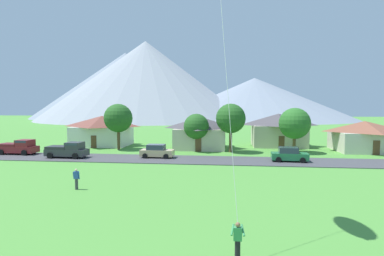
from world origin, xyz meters
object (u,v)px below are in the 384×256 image
tree_near_left (118,118)px  pickup_truck_maroon_west_side (19,147)px  tree_left_of_center (295,124)px  house_leftmost (278,129)px  house_rightmost (201,132)px  house_right_center (364,136)px  pickup_truck_charcoal_east_side (68,150)px  parked_car_tan_west_end (157,151)px  tree_right_of_center (196,127)px  tree_center (231,119)px  parked_car_green_mid_west (289,155)px  watcher_person (76,179)px  house_left_center (102,130)px

tree_near_left → pickup_truck_maroon_west_side: 13.98m
pickup_truck_maroon_west_side → tree_left_of_center: bearing=9.5°
house_leftmost → house_rightmost: bearing=-162.9°
house_right_center → pickup_truck_charcoal_east_side: 41.85m
parked_car_tan_west_end → house_leftmost: bearing=38.7°
tree_right_of_center → pickup_truck_charcoal_east_side: size_ratio=1.05×
tree_center → pickup_truck_charcoal_east_side: bearing=-159.8°
tree_near_left → tree_left_of_center: tree_near_left is taller
tree_center → tree_right_of_center: 5.16m
tree_right_of_center → parked_car_green_mid_west: 14.25m
house_rightmost → tree_near_left: 12.94m
tree_center → parked_car_green_mid_west: (6.88, -7.07, -4.00)m
parked_car_green_mid_west → tree_near_left: bearing=161.9°
house_rightmost → pickup_truck_maroon_west_side: bearing=-158.5°
tree_center → house_leftmost: bearing=43.9°
house_leftmost → tree_center: (-7.94, -7.64, 2.05)m
house_rightmost → watcher_person: bearing=-106.9°
pickup_truck_maroon_west_side → pickup_truck_charcoal_east_side: same height
house_leftmost → tree_left_of_center: tree_left_of_center is taller
house_left_center → watcher_person: (9.19, -26.60, -1.72)m
house_right_center → pickup_truck_maroon_west_side: bearing=-169.4°
house_leftmost → tree_near_left: 26.01m
parked_car_green_mid_west → watcher_person: parked_car_green_mid_west is taller
house_right_center → pickup_truck_maroon_west_side: (-48.51, -9.12, -1.25)m
house_right_center → pickup_truck_charcoal_east_side: house_right_center is taller
house_right_center → watcher_person: size_ratio=5.28×
house_left_center → parked_car_tan_west_end: size_ratio=2.27×
tree_left_of_center → pickup_truck_maroon_west_side: size_ratio=1.22×
house_leftmost → watcher_person: size_ratio=5.43×
tree_near_left → watcher_person: (4.72, -22.26, -3.93)m
parked_car_tan_west_end → tree_near_left: bearing=137.5°
house_left_center → parked_car_tan_west_end: 16.72m
parked_car_tan_west_end → watcher_person: parked_car_tan_west_end is taller
tree_left_of_center → pickup_truck_maroon_west_side: 38.53m
house_left_center → watcher_person: house_left_center is taller
house_leftmost → watcher_person: 35.55m
house_leftmost → tree_right_of_center: tree_right_of_center is taller
house_rightmost → parked_car_tan_west_end: size_ratio=1.97×
house_left_center → parked_car_green_mid_west: 30.97m
house_rightmost → parked_car_green_mid_west: bearing=-43.2°
house_right_center → tree_right_of_center: (-24.68, -3.08, 1.33)m
tree_right_of_center → parked_car_green_mid_west: tree_right_of_center is taller
house_rightmost → watcher_person: 26.44m
tree_near_left → tree_right_of_center: size_ratio=1.26×
tree_right_of_center → house_right_center: bearing=7.1°
tree_near_left → tree_right_of_center: (12.07, -0.49, -1.16)m
pickup_truck_charcoal_east_side → watcher_person: size_ratio=3.14×
pickup_truck_maroon_west_side → house_rightmost: bearing=21.5°
tree_near_left → tree_center: (17.07, -0.78, 0.05)m
parked_car_green_mid_west → house_rightmost: bearing=136.8°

